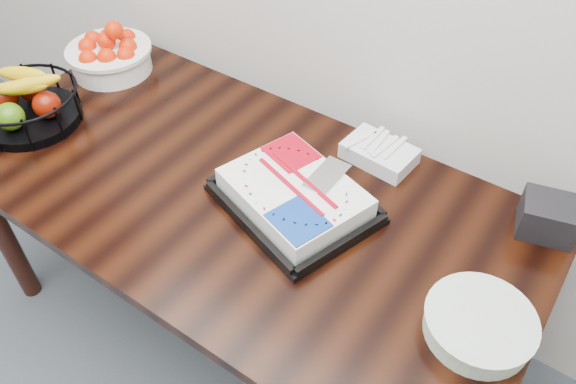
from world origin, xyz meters
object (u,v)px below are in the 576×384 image
Objects in this scene: tangerine_bowl at (109,50)px; plate_stack at (479,325)px; fruit_basket at (26,103)px; napkin_box at (548,217)px; table at (235,206)px; cake_tray at (294,196)px.

plate_stack is (1.53, -0.29, -0.05)m from tangerine_bowl.
fruit_basket is 1.35× the size of plate_stack.
plate_stack is at bearing -93.95° from napkin_box.
plate_stack is at bearing -4.30° from table.
napkin_box reaches higher than plate_stack.
cake_tray is 3.56× the size of napkin_box.
table is at bearing 10.66° from fruit_basket.
tangerine_bowl is at bearing 168.46° from cake_tray.
plate_stack is at bearing 3.10° from fruit_basket.
table is 5.22× the size of fruit_basket.
tangerine_bowl is at bearing -175.67° from napkin_box.
tangerine_bowl is 0.37m from fruit_basket.
napkin_box is at bearing 17.60° from fruit_basket.
table is 5.84× the size of tangerine_bowl.
fruit_basket is at bearing -176.90° from plate_stack.
napkin_box is (0.80, 0.35, 0.14)m from table.
plate_stack is (0.77, -0.06, 0.12)m from table.
napkin_box is (0.61, 0.31, 0.01)m from cake_tray.
cake_tray is 1.99× the size of plate_stack.
plate_stack is at bearing -9.30° from cake_tray.
tangerine_bowl is 1.56m from plate_stack.
fruit_basket is at bearing -87.47° from tangerine_bowl.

